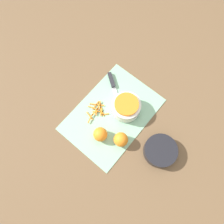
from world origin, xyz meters
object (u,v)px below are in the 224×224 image
(orange_left, at_px, (100,134))
(orange_right, at_px, (121,139))
(bowl_speckled, at_px, (126,107))
(bowl_dark, at_px, (161,150))
(knife, at_px, (113,84))

(orange_left, bearing_deg, orange_right, 115.45)
(bowl_speckled, height_order, bowl_dark, bowl_speckled)
(bowl_dark, distance_m, orange_right, 0.19)
(bowl_dark, height_order, orange_left, orange_left)
(orange_left, relative_size, orange_right, 0.99)
(knife, distance_m, orange_left, 0.28)
(bowl_speckled, height_order, orange_left, bowl_speckled)
(bowl_dark, bearing_deg, knife, -107.27)
(bowl_speckled, bearing_deg, orange_right, 29.95)
(bowl_dark, distance_m, orange_left, 0.29)
(bowl_dark, xyz_separation_m, orange_left, (0.13, -0.26, 0.01))
(bowl_speckled, distance_m, knife, 0.16)
(bowl_dark, height_order, orange_right, orange_right)
(bowl_dark, relative_size, knife, 0.82)
(bowl_speckled, relative_size, knife, 0.76)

